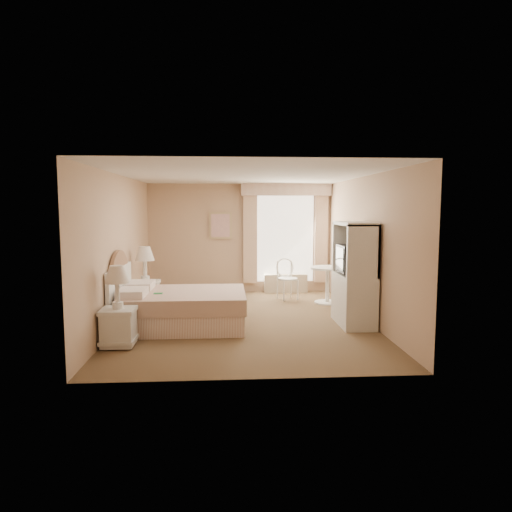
{
  "coord_description": "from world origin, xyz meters",
  "views": [
    {
      "loc": [
        -0.31,
        -7.77,
        1.95
      ],
      "look_at": [
        0.21,
        0.3,
        1.1
      ],
      "focal_mm": 32.0,
      "sensor_mm": 36.0,
      "label": 1
    }
  ],
  "objects": [
    {
      "name": "armoire",
      "position": [
        1.81,
        -0.38,
        0.71
      ],
      "size": [
        0.52,
        1.04,
        1.72
      ],
      "color": "white",
      "rests_on": "room"
    },
    {
      "name": "nightstand_far",
      "position": [
        -1.84,
        0.79,
        0.46
      ],
      "size": [
        0.5,
        0.5,
        1.22
      ],
      "color": "white",
      "rests_on": "room"
    },
    {
      "name": "room",
      "position": [
        0.0,
        0.0,
        1.25
      ],
      "size": [
        4.21,
        5.51,
        2.51
      ],
      "color": "brown",
      "rests_on": "ground"
    },
    {
      "name": "framed_art",
      "position": [
        -0.45,
        2.71,
        1.55
      ],
      "size": [
        0.52,
        0.04,
        0.62
      ],
      "color": "tan",
      "rests_on": "room"
    },
    {
      "name": "cafe_chair",
      "position": [
        0.97,
        1.85,
        0.51
      ],
      "size": [
        0.53,
        0.53,
        0.88
      ],
      "rotation": [
        0.0,
        0.0,
        0.32
      ],
      "color": "white",
      "rests_on": "room"
    },
    {
      "name": "window",
      "position": [
        1.05,
        2.65,
        1.34
      ],
      "size": [
        2.05,
        0.22,
        2.51
      ],
      "color": "white",
      "rests_on": "room"
    },
    {
      "name": "bed",
      "position": [
        -1.13,
        -0.35,
        0.33
      ],
      "size": [
        2.06,
        1.55,
        1.37
      ],
      "color": "tan",
      "rests_on": "room"
    },
    {
      "name": "nightstand_near",
      "position": [
        -1.84,
        -1.38,
        0.43
      ],
      "size": [
        0.47,
        0.47,
        1.13
      ],
      "color": "white",
      "rests_on": "room"
    },
    {
      "name": "round_table",
      "position": [
        1.75,
        1.35,
        0.5
      ],
      "size": [
        0.71,
        0.71,
        0.75
      ],
      "color": "white",
      "rests_on": "room"
    }
  ]
}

